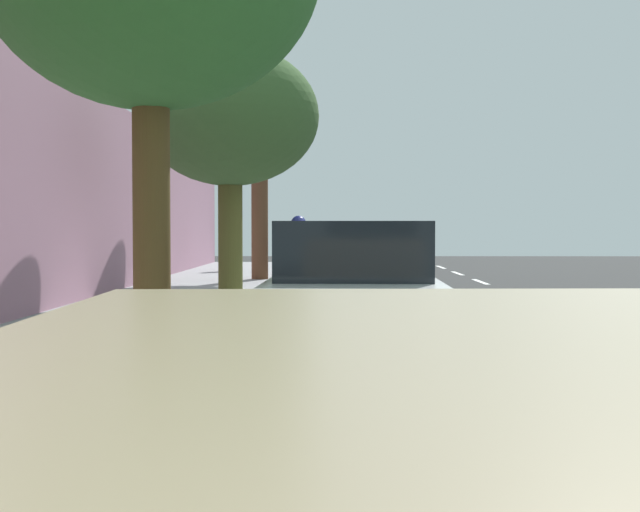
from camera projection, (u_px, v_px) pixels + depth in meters
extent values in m
plane|color=#2E2E2E|center=(379.00, 316.00, 14.07)|extent=(58.53, 58.53, 0.00)
cube|color=#999A9D|center=(169.00, 311.00, 14.12)|extent=(3.59, 36.58, 0.15)
cube|color=gray|center=(282.00, 311.00, 14.09)|extent=(0.16, 36.58, 0.15)
cube|color=white|center=(441.00, 267.00, 31.20)|extent=(0.14, 2.20, 0.01)
cube|color=white|center=(458.00, 273.00, 27.00)|extent=(0.14, 2.20, 0.01)
cube|color=white|center=(480.00, 282.00, 22.80)|extent=(0.14, 2.20, 0.01)
cube|color=white|center=(514.00, 294.00, 18.60)|extent=(0.14, 2.20, 0.01)
cube|color=white|center=(566.00, 313.00, 14.41)|extent=(0.14, 2.20, 0.01)
cube|color=white|center=(371.00, 315.00, 14.07)|extent=(0.12, 36.58, 0.01)
cube|color=#A47289|center=(46.00, 194.00, 14.09)|extent=(0.50, 36.58, 4.03)
cube|color=#B7BABF|center=(338.00, 263.00, 20.46)|extent=(1.86, 4.44, 0.64)
cube|color=black|center=(338.00, 237.00, 20.44)|extent=(1.60, 2.14, 0.60)
cylinder|color=black|center=(303.00, 278.00, 19.10)|extent=(0.24, 0.67, 0.66)
cylinder|color=black|center=(375.00, 278.00, 19.11)|extent=(0.24, 0.67, 0.66)
cylinder|color=black|center=(304.00, 271.00, 21.82)|extent=(0.24, 0.67, 0.66)
cylinder|color=black|center=(367.00, 271.00, 21.84)|extent=(0.24, 0.67, 0.66)
cube|color=white|center=(353.00, 307.00, 9.14)|extent=(1.85, 4.44, 0.64)
cube|color=black|center=(353.00, 250.00, 9.12)|extent=(1.59, 2.13, 0.60)
cylinder|color=black|center=(265.00, 350.00, 7.81)|extent=(0.23, 0.66, 0.66)
cylinder|color=black|center=(442.00, 351.00, 7.75)|extent=(0.23, 0.66, 0.66)
cylinder|color=black|center=(287.00, 318.00, 10.54)|extent=(0.23, 0.66, 0.66)
cylinder|color=black|center=(418.00, 319.00, 10.48)|extent=(0.23, 0.66, 0.66)
cube|color=tan|center=(549.00, 393.00, 1.27)|extent=(1.96, 2.72, 0.12)
torus|color=black|center=(336.00, 295.00, 13.92)|extent=(0.60, 0.45, 0.71)
torus|color=black|center=(283.00, 298.00, 13.32)|extent=(0.60, 0.45, 0.71)
cylinder|color=#197233|center=(317.00, 290.00, 13.69)|extent=(0.54, 0.41, 0.52)
cylinder|color=#197233|center=(298.00, 292.00, 13.48)|extent=(0.13, 0.11, 0.49)
cylinder|color=#197233|center=(314.00, 276.00, 13.66)|extent=(0.61, 0.46, 0.05)
cylinder|color=#197233|center=(292.00, 302.00, 13.42)|extent=(0.31, 0.24, 0.19)
cylinder|color=#197233|center=(289.00, 287.00, 13.38)|extent=(0.23, 0.18, 0.34)
cylinder|color=#197233|center=(334.00, 285.00, 13.89)|extent=(0.11, 0.10, 0.34)
cube|color=black|center=(295.00, 275.00, 13.44)|extent=(0.25, 0.22, 0.05)
cylinder|color=black|center=(332.00, 271.00, 13.86)|extent=(0.29, 0.39, 0.03)
cylinder|color=#C6B284|center=(302.00, 292.00, 13.99)|extent=(0.15, 0.15, 0.81)
cylinder|color=#C6B284|center=(295.00, 291.00, 14.15)|extent=(0.15, 0.15, 0.81)
cube|color=white|center=(299.00, 250.00, 14.05)|extent=(0.42, 0.44, 0.57)
cylinder|color=white|center=(308.00, 252.00, 13.85)|extent=(0.10, 0.10, 0.54)
cylinder|color=white|center=(289.00, 251.00, 14.25)|extent=(0.10, 0.10, 0.54)
sphere|color=#CA7853|center=(298.00, 226.00, 14.04)|extent=(0.23, 0.23, 0.23)
sphere|color=navy|center=(298.00, 223.00, 14.03)|extent=(0.25, 0.25, 0.25)
cube|color=black|center=(289.00, 249.00, 13.93)|extent=(0.33, 0.35, 0.44)
cylinder|color=brown|center=(260.00, 210.00, 21.61)|extent=(0.42, 0.42, 3.49)
ellipsoid|color=#415C2E|center=(259.00, 113.00, 21.53)|extent=(2.66, 2.66, 2.18)
cylinder|color=#48471F|center=(230.00, 232.00, 15.45)|extent=(0.44, 0.44, 2.44)
ellipsoid|color=#395A2C|center=(230.00, 116.00, 15.38)|extent=(3.23, 3.23, 2.53)
cylinder|color=brown|center=(151.00, 206.00, 8.74)|extent=(0.38, 0.38, 3.06)
cylinder|color=black|center=(228.00, 258.00, 25.85)|extent=(0.15, 0.15, 0.80)
cylinder|color=black|center=(234.00, 257.00, 25.91)|extent=(0.15, 0.15, 0.80)
cube|color=#591E1E|center=(231.00, 235.00, 25.86)|extent=(0.43, 0.34, 0.56)
cylinder|color=#591E1E|center=(223.00, 236.00, 25.78)|extent=(0.10, 0.10, 0.54)
cylinder|color=#591E1E|center=(239.00, 236.00, 25.94)|extent=(0.10, 0.10, 0.54)
sphere|color=tan|center=(231.00, 222.00, 25.84)|extent=(0.22, 0.22, 0.22)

